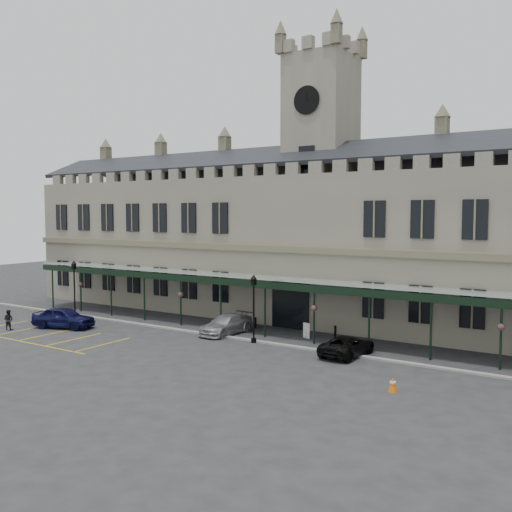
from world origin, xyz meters
The scene contains 18 objects.
ground centered at (0.00, 0.00, 0.00)m, with size 140.00×140.00×0.00m, color #29292B.
station_building centered at (0.00, 15.91, 6.47)m, with size 60.00×10.36×17.30m.
clock_tower centered at (0.00, 16.00, 13.11)m, with size 5.60×5.60×24.80m.
canopy centered at (0.00, 7.46, 2.40)m, with size 50.00×4.10×4.30m.
kerb centered at (0.00, 5.50, 0.06)m, with size 60.00×0.40×0.12m, color gray.
parking_markings centered at (-14.00, -1.50, 0.00)m, with size 16.00×6.00×0.01m, color gold, non-canonical shape.
tree_behind_left centered at (-22.00, 25.00, 12.81)m, with size 6.00×6.00×16.00m.
tree_behind_mid centered at (8.00, 25.00, 12.81)m, with size 6.00×6.00×16.00m.
lamp_post_left centered at (-18.09, 4.94, 2.93)m, with size 0.47×0.47×4.93m.
lamp_post_mid centered at (0.31, 5.24, 2.83)m, with size 0.45×0.45×4.78m.
traffic_cone centered at (12.21, -0.07, 0.36)m, with size 0.46×0.46×0.73m.
sign_board centered at (2.70, 8.54, 0.54)m, with size 0.63×0.24×1.10m.
bollard_left centered at (-2.43, 9.66, 0.41)m, with size 0.15×0.15×0.83m, color black.
bollard_right centered at (4.59, 9.37, 0.49)m, with size 0.17×0.17×0.97m, color black.
car_left_a centered at (-15.00, 1.32, 0.84)m, with size 1.98×4.92×1.68m, color #0C0E37.
car_taxi centered at (-3.00, 6.54, 0.71)m, with size 2.00×4.91×1.42m, color #A0A3A8.
car_van centered at (7.26, 5.45, 0.64)m, with size 2.12×4.59×1.28m, color black.
person_b centered at (-17.96, -1.49, 0.79)m, with size 0.76×0.60×1.57m, color black.
Camera 1 is at (21.81, -27.48, 9.01)m, focal length 40.00 mm.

